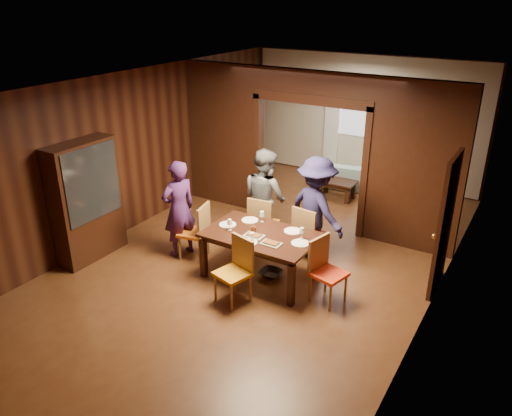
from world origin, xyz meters
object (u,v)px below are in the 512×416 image
Objects in this scene: chair_far_r at (310,233)px; hutch at (86,201)px; person_navy at (316,209)px; chair_left at (193,231)px; chair_right at (329,272)px; dining_table at (261,255)px; sofa at (356,176)px; chair_near at (233,272)px; person_purple at (179,209)px; coffee_table at (337,189)px; person_grey at (265,198)px; chair_far_l at (264,222)px.

hutch is at bearing 36.50° from chair_far_r.
hutch is (-3.24, -1.91, 0.12)m from person_navy.
chair_left is at bearing 36.55° from chair_far_r.
chair_right is 0.48× the size of hutch.
sofa is at bearing 91.63° from dining_table.
hutch reaches higher than chair_near.
chair_left and chair_right have the same top height.
person_navy is at bearing 47.58° from chair_right.
chair_left is 1.00× the size of chair_far_r.
chair_far_r is (0.52, -3.55, 0.20)m from sofa.
person_purple is 0.95× the size of person_navy.
person_navy is 1.82× the size of chair_right.
dining_table is 3.68m from coffee_table.
chair_far_r is 0.48× the size of hutch.
chair_right is at bearing 76.68° from chair_left.
person_grey is 1.80× the size of chair_right.
chair_right is at bearing -69.08° from coffee_table.
person_grey is 1.36m from chair_left.
chair_near is (-0.00, -0.78, 0.10)m from dining_table.
dining_table is (-0.44, -1.04, -0.50)m from person_navy.
sofa is at bearing 30.03° from chair_right.
person_navy reaches higher than person_purple.
hutch reaches higher than sofa.
sofa is 6.02m from hutch.
chair_near is (0.53, -1.81, -0.39)m from person_grey.
chair_left and chair_far_r have the same top height.
person_navy is 2.20× the size of coffee_table.
hutch is (-2.27, -1.91, 0.13)m from person_grey.
chair_far_l reaches higher than dining_table.
person_grey is 0.89× the size of sofa.
chair_near is (-1.18, -0.71, 0.00)m from chair_right.
chair_far_r is 3.70m from hutch.
chair_far_r is (0.65, -2.75, 0.28)m from coffee_table.
coffee_table is 0.82× the size of chair_left.
chair_right is 1.00× the size of chair_near.
dining_table is 1.01m from chair_far_r.
person_purple is at bearing 33.78° from chair_far_r.
person_grey reaches higher than chair_far_r.
person_purple is at bearing 50.89° from person_navy.
person_navy is 1.00m from chair_far_l.
hutch is (-1.51, -0.85, 0.52)m from chair_left.
chair_left is at bearing 77.29° from person_grey.
person_grey is at bearing 40.05° from hutch.
sofa is 2.02× the size of chair_left.
sofa is 4.48m from dining_table.
chair_far_l reaches higher than sofa.
chair_left reaches higher than dining_table.
person_navy is 2.80m from coffee_table.
chair_far_l is at bearing 37.18° from hutch.
person_grey reaches higher than chair_left.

